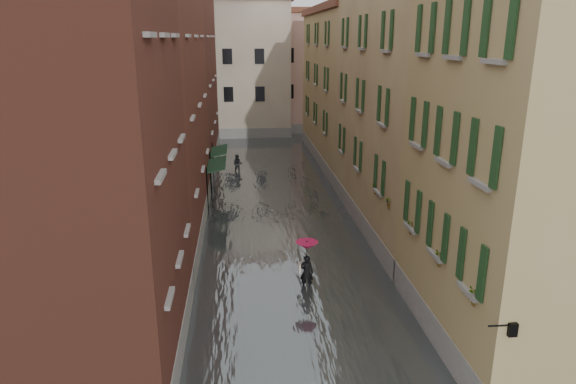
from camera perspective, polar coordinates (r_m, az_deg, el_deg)
name	(u,v)px	position (r m, az deg, el deg)	size (l,w,h in m)	color
ground	(302,318)	(19.09, 1.52, -13.80)	(120.00, 120.00, 0.00)	#555557
floodwater	(276,204)	(30.91, -1.37, -1.31)	(10.00, 60.00, 0.20)	#4F5557
building_left_near	(60,159)	(15.47, -24.01, 3.33)	(6.00, 8.00, 13.00)	brown
building_left_mid	(136,112)	(26.01, -16.55, 8.47)	(6.00, 14.00, 12.50)	maroon
building_left_far	(172,75)	(40.70, -12.73, 12.60)	(6.00, 16.00, 14.00)	brown
building_right_near	(539,173)	(17.38, 26.12, 1.86)	(6.00, 8.00, 11.50)	#9C8850
building_right_mid	(419,104)	(27.06, 14.33, 9.47)	(6.00, 14.00, 13.00)	tan
building_right_far	(354,90)	(41.50, 7.32, 11.21)	(6.00, 16.00, 11.50)	#9C8850
building_end_cream	(229,70)	(54.41, -6.62, 13.33)	(12.00, 9.00, 13.00)	beige
building_end_pink	(313,73)	(57.00, 2.76, 13.07)	(10.00, 9.00, 12.00)	tan
awning_near	(216,165)	(30.56, -7.99, 2.95)	(1.09, 3.41, 2.80)	black
awning_far	(218,152)	(34.29, -7.75, 4.46)	(1.09, 3.01, 2.80)	black
wall_lantern	(511,328)	(13.86, 23.53, -13.73)	(0.71, 0.22, 0.35)	black
window_planters	(415,219)	(18.91, 13.94, -2.88)	(0.59, 10.97, 0.84)	brown
pedestrian_main	(307,260)	(20.45, 2.07, -7.61)	(0.92, 0.92, 2.06)	black
pedestrian_far	(238,164)	(38.06, -5.62, 3.08)	(0.71, 0.55, 1.46)	black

